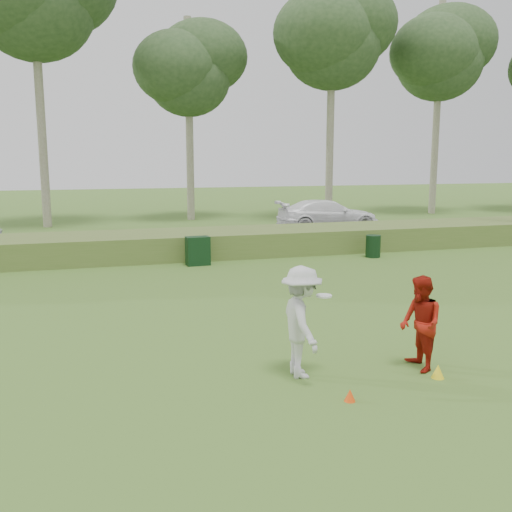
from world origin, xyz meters
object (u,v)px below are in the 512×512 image
object	(u,v)px
cone_yellow	(438,371)
trash_bin	(373,246)
utility_cabinet	(198,251)
player_red	(421,324)
player_white	(301,322)
car_right	(328,215)
cone_orange	(350,395)

from	to	relation	value
cone_yellow	trash_bin	world-z (taller)	trash_bin
utility_cabinet	trash_bin	size ratio (longest dim) A/B	1.20
player_red	utility_cabinet	world-z (taller)	player_red
cone_yellow	trash_bin	bearing A→B (deg)	67.36
player_white	car_right	size ratio (longest dim) A/B	0.37
trash_bin	cone_yellow	bearing A→B (deg)	-112.64
trash_bin	player_white	bearing A→B (deg)	-123.51
player_red	utility_cabinet	bearing A→B (deg)	-164.13
cone_yellow	car_right	world-z (taller)	car_right
player_white	cone_orange	distance (m)	1.50
utility_cabinet	cone_orange	bearing A→B (deg)	-92.54
trash_bin	car_right	distance (m)	7.77
player_white	cone_yellow	bearing A→B (deg)	-106.08
cone_yellow	car_right	size ratio (longest dim) A/B	0.05
trash_bin	car_right	size ratio (longest dim) A/B	0.16
player_white	utility_cabinet	size ratio (longest dim) A/B	1.92
cone_orange	car_right	size ratio (longest dim) A/B	0.04
cone_orange	cone_yellow	distance (m)	1.88
utility_cabinet	car_right	bearing A→B (deg)	39.11
car_right	cone_orange	bearing A→B (deg)	162.53
cone_orange	cone_yellow	xyz separation A→B (m)	(1.83, 0.43, 0.02)
cone_orange	trash_bin	size ratio (longest dim) A/B	0.23
player_white	cone_orange	bearing A→B (deg)	-160.42
player_white	player_red	distance (m)	2.11
player_red	cone_orange	size ratio (longest dim) A/B	8.74
trash_bin	car_right	xyz separation A→B (m)	(1.48, 7.62, 0.40)
player_white	utility_cabinet	world-z (taller)	player_white
car_right	cone_yellow	bearing A→B (deg)	167.01
cone_yellow	utility_cabinet	distance (m)	11.43
player_red	utility_cabinet	distance (m)	10.97
cone_yellow	car_right	distance (m)	19.55
player_red	cone_orange	xyz separation A→B (m)	(-1.74, -0.87, -0.74)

